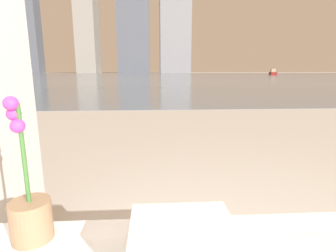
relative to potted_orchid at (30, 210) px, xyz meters
name	(u,v)px	position (x,y,z in m)	size (l,w,h in m)	color
potted_orchid	(30,210)	(0.00, 0.00, 0.00)	(0.11, 0.11, 0.42)	#8C6B4C
towel_stack	(182,242)	(0.42, -0.13, -0.03)	(0.25, 0.18, 0.12)	silver
harbor_water	(152,75)	(0.60, 61.12, -0.63)	(180.00, 110.00, 0.01)	slate
harbor_boat_0	(13,72)	(-41.57, 83.01, -0.08)	(2.48, 4.38, 1.55)	maroon
harbor_boat_1	(273,73)	(29.32, 61.25, -0.13)	(2.26, 3.99, 1.42)	maroon
harbor_boat_3	(19,75)	(-15.56, 32.37, -0.15)	(1.45, 3.67, 1.35)	maroon
skyline_tower_0	(20,9)	(-52.83, 117.12, 25.11)	(13.37, 6.93, 51.48)	#4C515B
skyline_tower_1	(86,11)	(-26.29, 117.12, 24.42)	(8.03, 12.67, 50.10)	gray
skyline_tower_2	(133,6)	(-6.92, 117.12, 26.74)	(13.22, 11.67, 54.74)	#4C515B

